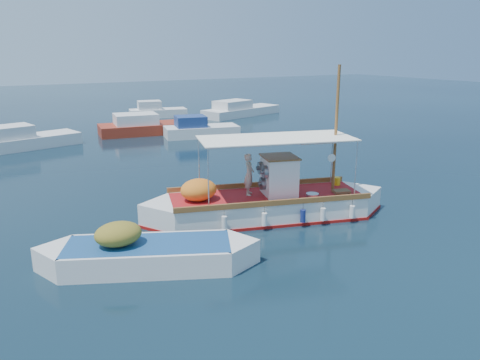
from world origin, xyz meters
TOP-DOWN VIEW (x-y plane):
  - ground at (0.00, 0.00)m, footprint 160.00×160.00m
  - fishing_caique at (-0.20, -0.08)m, footprint 9.53×4.61m
  - dinghy at (-5.71, -1.97)m, footprint 6.24×3.79m
  - bg_boat_nw at (-7.02, 19.13)m, footprint 7.08×3.92m
  - bg_boat_n at (2.12, 20.49)m, footprint 8.23×3.79m
  - bg_boat_ne at (5.01, 17.21)m, footprint 5.84×3.33m
  - bg_boat_e at (13.36, 25.64)m, footprint 9.08×4.97m
  - bg_boat_far_n at (5.84, 28.85)m, footprint 5.70×3.05m

SIDE VIEW (x-z plane):
  - ground at x=0.00m, z-range 0.00..0.00m
  - dinghy at x=-5.71m, z-range -0.49..1.19m
  - bg_boat_ne at x=5.01m, z-range -0.41..1.39m
  - bg_boat_nw at x=-7.02m, z-range -0.41..1.39m
  - bg_boat_e at x=13.36m, z-range -0.41..1.39m
  - bg_boat_far_n at x=5.84m, z-range -0.41..1.39m
  - bg_boat_n at x=2.12m, z-range -0.41..1.39m
  - fishing_caique at x=-0.20m, z-range -2.50..3.56m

